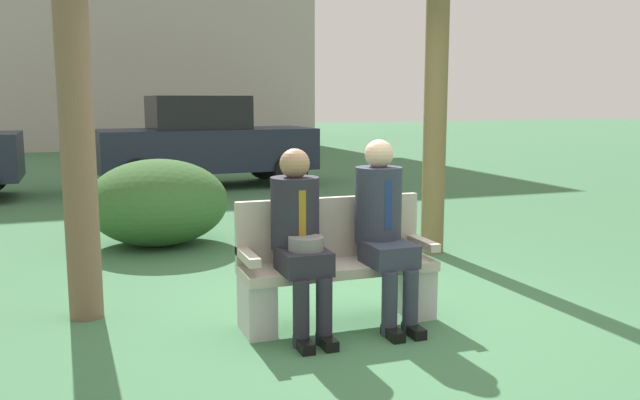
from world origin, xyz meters
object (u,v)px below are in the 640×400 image
seated_man_right (383,222)px  parked_car_far (205,142)px  park_bench (336,268)px  seated_man_left (299,232)px  shrub_near_bench (158,202)px

seated_man_right → parked_car_far: bearing=89.4°
park_bench → seated_man_left: size_ratio=1.10×
seated_man_left → seated_man_right: 0.64m
seated_man_left → shrub_near_bench: bearing=101.1°
park_bench → seated_man_right: (0.32, -0.12, 0.34)m
seated_man_left → seated_man_right: seated_man_right is taller
park_bench → seated_man_right: bearing=-20.2°
seated_man_left → park_bench: bearing=21.7°
seated_man_left → parked_car_far: (0.73, 8.00, 0.12)m
seated_man_right → shrub_near_bench: size_ratio=0.86×
park_bench → shrub_near_bench: size_ratio=0.92×
shrub_near_bench → seated_man_left: bearing=-78.9°
park_bench → seated_man_left: seated_man_left is taller
park_bench → parked_car_far: (0.41, 7.87, 0.44)m
seated_man_right → parked_car_far: size_ratio=0.33×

